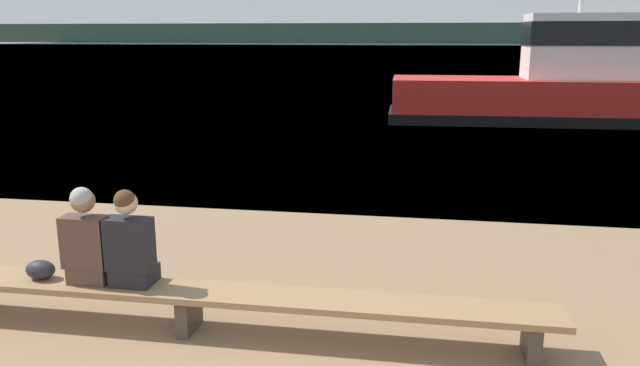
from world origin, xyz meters
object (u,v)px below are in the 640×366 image
object	(u,v)px
bench_main	(188,296)
tugboat_red	(572,89)
person_right	(130,243)
shopping_bag	(40,270)
person_left	(87,240)

from	to	relation	value
bench_main	tugboat_red	world-z (taller)	tugboat_red
person_right	shopping_bag	world-z (taller)	person_right
bench_main	person_right	world-z (taller)	person_right
bench_main	person_left	world-z (taller)	person_left
bench_main	person_right	size ratio (longest dim) A/B	7.23
shopping_bag	tugboat_red	bearing A→B (deg)	62.40
person_left	tugboat_red	bearing A→B (deg)	63.92
bench_main	person_right	xyz separation A→B (m)	(-0.55, -0.00, 0.50)
person_right	shopping_bag	size ratio (longest dim) A/B	3.24
person_right	shopping_bag	distance (m)	1.01
person_left	shopping_bag	size ratio (longest dim) A/B	3.26
person_right	tugboat_red	world-z (taller)	tugboat_red
person_right	bench_main	bearing A→B (deg)	0.42
shopping_bag	tugboat_red	world-z (taller)	tugboat_red
person_left	bench_main	bearing A→B (deg)	0.27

